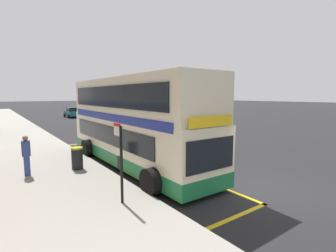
{
  "coord_description": "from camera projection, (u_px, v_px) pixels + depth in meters",
  "views": [
    {
      "loc": [
        -8.37,
        -5.54,
        3.57
      ],
      "look_at": [
        -0.42,
        5.52,
        1.89
      ],
      "focal_mm": 26.78,
      "sensor_mm": 36.0,
      "label": 1
    }
  ],
  "objects": [
    {
      "name": "litter_bin",
      "position": [
        77.0,
        158.0,
        11.64
      ],
      "size": [
        0.53,
        0.53,
        1.03
      ],
      "color": "black",
      "rests_on": "pavement_near"
    },
    {
      "name": "parked_car_grey_across",
      "position": [
        135.0,
        120.0,
        27.69
      ],
      "size": [
        2.09,
        4.2,
        1.62
      ],
      "rotation": [
        0.0,
        0.0,
        3.13
      ],
      "color": "slate",
      "rests_on": "ground"
    },
    {
      "name": "pavement_near",
      "position": [
        3.0,
        123.0,
        31.48
      ],
      "size": [
        6.0,
        76.0,
        0.14
      ],
      "primitive_type": "cube",
      "color": "gray",
      "rests_on": "ground"
    },
    {
      "name": "bus_bay_markings",
      "position": [
        129.0,
        164.0,
        13.07
      ],
      "size": [
        2.85,
        14.16,
        0.01
      ],
      "color": "gold",
      "rests_on": "ground"
    },
    {
      "name": "parked_car_teal_kerbside",
      "position": [
        73.0,
        112.0,
        40.34
      ],
      "size": [
        2.09,
        4.2,
        1.62
      ],
      "rotation": [
        0.0,
        0.0,
        0.03
      ],
      "color": "#196066",
      "rests_on": "ground"
    },
    {
      "name": "double_decker_bus",
      "position": [
        133.0,
        125.0,
        12.73
      ],
      "size": [
        3.19,
        11.13,
        4.4
      ],
      "color": "beige",
      "rests_on": "ground"
    },
    {
      "name": "ground_plane",
      "position": [
        62.0,
        120.0,
        35.54
      ],
      "size": [
        260.0,
        260.0,
        0.0
      ],
      "primitive_type": "plane",
      "color": "black"
    },
    {
      "name": "pedestrian_waiting_near_sign",
      "position": [
        26.0,
        154.0,
        10.68
      ],
      "size": [
        0.34,
        0.34,
        1.73
      ],
      "color": "#33478C",
      "rests_on": "pavement_near"
    },
    {
      "name": "bus_stop_sign",
      "position": [
        120.0,
        156.0,
        7.91
      ],
      "size": [
        0.09,
        0.51,
        2.55
      ],
      "color": "black",
      "rests_on": "pavement_near"
    }
  ]
}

